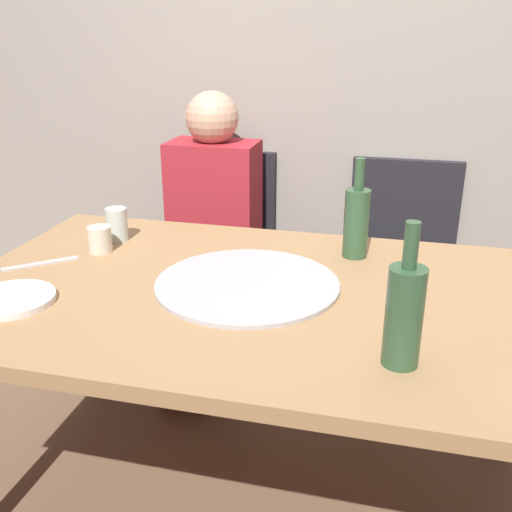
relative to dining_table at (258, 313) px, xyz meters
The scene contains 13 objects.
ground_plane 0.67m from the dining_table, ahead, with size 8.00×8.00×0.00m, color brown.
back_wall 1.26m from the dining_table, 90.00° to the left, with size 6.00×0.10×2.60m, color gray.
dining_table is the anchor object (origin of this frame).
pizza_tray 0.08m from the dining_table, 152.00° to the left, with size 0.51×0.51×0.01m, color #ADADB2.
wine_bottle 0.51m from the dining_table, 37.14° to the right, with size 0.08×0.08×0.31m.
beer_bottle 0.43m from the dining_table, 54.10° to the left, with size 0.08×0.08×0.31m.
tumbler_near 0.63m from the dining_table, 153.30° to the left, with size 0.07×0.07×0.11m, color #B7C6BC.
tumbler_far 0.59m from the dining_table, 163.49° to the left, with size 0.07×0.07×0.08m, color beige.
plate_stack 0.64m from the dining_table, 159.36° to the right, with size 0.22×0.22×0.02m, color white.
table_knife 0.68m from the dining_table, behind, with size 0.22×0.02×0.01m, color #B7B7BC.
chair_left 1.00m from the dining_table, 113.61° to the left, with size 0.44×0.44×0.90m.
chair_right 0.99m from the dining_table, 67.41° to the left, with size 0.44×0.44×0.90m.
guest_in_sweater 0.85m from the dining_table, 117.72° to the left, with size 0.36×0.56×1.17m.
Camera 1 is at (0.34, -1.40, 1.40)m, focal length 41.26 mm.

